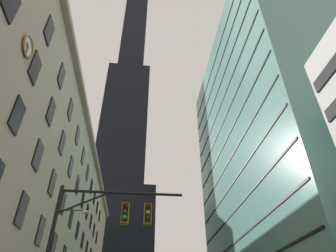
# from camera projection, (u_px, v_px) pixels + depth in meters

# --- Properties ---
(station_building) EXTENTS (15.19, 67.14, 25.89)m
(station_building) POSITION_uv_depth(u_px,v_px,m) (20.00, 224.00, 37.64)
(station_building) COLOR #BCAF93
(station_building) RESTS_ON ground
(dark_skyscraper) EXTENTS (23.95, 23.95, 185.94)m
(dark_skyscraper) POSITION_uv_depth(u_px,v_px,m) (122.00, 155.00, 104.84)
(dark_skyscraper) COLOR black
(dark_skyscraper) RESTS_ON ground
(glass_office_midrise) EXTENTS (15.84, 40.18, 52.94)m
(glass_office_midrise) POSITION_uv_depth(u_px,v_px,m) (272.00, 151.00, 49.30)
(glass_office_midrise) COLOR slate
(glass_office_midrise) RESTS_ON ground
(traffic_signal_mast) EXTENTS (6.52, 0.63, 7.58)m
(traffic_signal_mast) POSITION_uv_depth(u_px,v_px,m) (104.00, 231.00, 14.27)
(traffic_signal_mast) COLOR black
(traffic_signal_mast) RESTS_ON sidewalk_left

